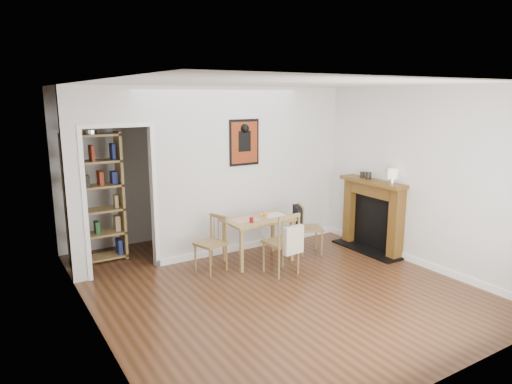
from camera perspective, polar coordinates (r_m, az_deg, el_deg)
ground at (r=6.27m, az=1.66°, el=-11.23°), size 5.20×5.20×0.00m
room_shell at (r=7.06m, az=-3.61°, el=2.42°), size 5.20×5.20×5.20m
dining_table at (r=6.83m, az=0.26°, el=-3.98°), size 0.98×0.62×0.67m
chair_left at (r=6.53m, az=-5.69°, el=-6.51°), size 0.50×0.50×0.81m
chair_right at (r=7.28m, az=6.60°, el=-4.48°), size 0.56×0.52×0.80m
chair_front at (r=6.42m, az=3.22°, el=-6.34°), size 0.48×0.54×0.89m
bookshelf at (r=7.19m, az=-19.51°, el=-0.82°), size 0.82×0.33×1.95m
fireplace at (r=7.58m, az=14.40°, el=-2.55°), size 0.45×1.25×1.16m
red_glass at (r=6.59m, az=-0.57°, el=-3.49°), size 0.06×0.06×0.08m
orange_fruit at (r=6.91m, az=1.19°, el=-2.77°), size 0.08×0.08×0.08m
placemat at (r=6.75m, az=-1.50°, el=-3.47°), size 0.39×0.29×0.00m
notebook at (r=6.99m, az=2.11°, el=-2.87°), size 0.33×0.25×0.02m
mantel_lamp at (r=7.14m, az=16.69°, el=2.08°), size 0.15×0.15×0.23m
ceramic_jar_a at (r=7.48m, az=13.86°, el=2.01°), size 0.10×0.10×0.12m
ceramic_jar_b at (r=7.60m, az=13.16°, el=2.13°), size 0.08×0.08×0.10m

